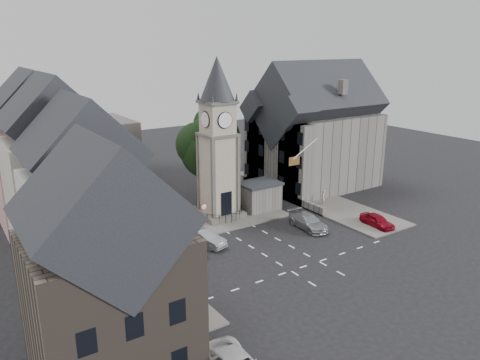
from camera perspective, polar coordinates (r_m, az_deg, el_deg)
ground at (r=42.75m, az=3.03°, el=-7.67°), size 120.00×120.00×0.00m
pavement_west at (r=42.48m, az=-15.87°, el=-8.38°), size 6.00×30.00×0.14m
pavement_east at (r=55.64m, az=8.04°, el=-1.93°), size 6.00×26.00×0.14m
central_island at (r=49.60m, az=-1.11°, el=-4.06°), size 10.00×8.00×0.16m
road_markings at (r=38.93m, az=7.94°, el=-10.36°), size 20.00×8.00×0.01m
clock_tower at (r=46.61m, az=-2.71°, el=4.87°), size 4.86×4.86×16.25m
stone_shelter at (r=50.49m, az=2.35°, el=-1.94°), size 4.30×3.30×3.08m
town_tree at (r=52.06m, az=-3.66°, el=4.80°), size 7.20×7.20×10.80m
warning_sign_post at (r=44.60m, az=-4.43°, el=-3.84°), size 0.70×0.19×2.85m
terrace_pink at (r=49.06m, az=-23.49°, el=2.26°), size 8.10×7.60×12.80m
terrace_cream at (r=41.43m, az=-21.37°, el=0.07°), size 8.10×7.60×12.80m
terrace_tudor at (r=34.09m, az=-18.25°, el=-3.72°), size 8.10×7.60×12.00m
building_sw_stone at (r=26.08m, az=-15.70°, el=-11.87°), size 8.60×7.60×10.40m
backdrop_west at (r=61.76m, az=-22.18°, el=2.63°), size 20.00×10.00×8.00m
east_building at (r=58.58m, az=8.97°, el=5.23°), size 14.40×11.40×12.60m
east_boundary_wall at (r=55.25m, az=4.51°, el=-1.53°), size 0.40×16.00×0.90m
flagpole at (r=48.35m, az=7.95°, el=3.80°), size 3.68×0.10×2.74m
car_west_blue at (r=38.46m, az=-12.26°, el=-9.80°), size 4.17×2.00×1.38m
car_west_silver at (r=43.15m, az=-9.28°, el=-6.63°), size 4.42×2.16×1.39m
car_west_grey at (r=39.62m, az=-7.41°, el=-8.81°), size 4.74×2.40×1.29m
car_island_silver at (r=42.09m, az=-4.29°, el=-7.07°), size 2.67×4.44×1.38m
car_island_east at (r=46.15m, az=8.27°, el=-5.03°), size 2.30×4.93×1.39m
car_east_red at (r=47.97m, az=16.37°, el=-4.77°), size 1.80×3.88×1.29m
pedestrian at (r=52.75m, az=10.07°, el=-2.13°), size 0.76×0.75×1.77m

